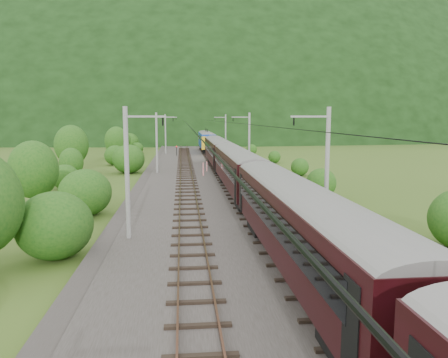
{
  "coord_description": "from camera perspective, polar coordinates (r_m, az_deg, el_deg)",
  "views": [
    {
      "loc": [
        -2.88,
        -26.51,
        7.63
      ],
      "look_at": [
        0.55,
        9.03,
        2.6
      ],
      "focal_mm": 35.0,
      "sensor_mm": 36.0,
      "label": 1
    }
  ],
  "objects": [
    {
      "name": "ground",
      "position": [
        27.74,
        0.67,
        -7.95
      ],
      "size": [
        600.0,
        600.0,
        0.0
      ],
      "primitive_type": "plane",
      "color": "#365119",
      "rests_on": "ground"
    },
    {
      "name": "railbed",
      "position": [
        37.39,
        -0.99,
        -3.52
      ],
      "size": [
        14.0,
        220.0,
        0.3
      ],
      "primitive_type": "cube",
      "color": "#38332D",
      "rests_on": "ground"
    },
    {
      "name": "track_left",
      "position": [
        37.23,
        -4.68,
        -3.25
      ],
      "size": [
        2.4,
        220.0,
        0.27
      ],
      "color": "brown",
      "rests_on": "railbed"
    },
    {
      "name": "track_right",
      "position": [
        37.6,
        2.67,
        -3.12
      ],
      "size": [
        2.4,
        220.0,
        0.27
      ],
      "color": "brown",
      "rests_on": "railbed"
    },
    {
      "name": "catenary_left",
      "position": [
        58.69,
        -8.71,
        4.87
      ],
      "size": [
        2.54,
        192.28,
        8.0
      ],
      "color": "gray",
      "rests_on": "railbed"
    },
    {
      "name": "catenary_right",
      "position": [
        59.29,
        3.24,
        4.98
      ],
      "size": [
        2.54,
        192.28,
        8.0
      ],
      "color": "gray",
      "rests_on": "railbed"
    },
    {
      "name": "overhead_wires",
      "position": [
        36.63,
        -1.01,
        7.19
      ],
      "size": [
        4.83,
        198.0,
        0.03
      ],
      "color": "black",
      "rests_on": "ground"
    },
    {
      "name": "mountain_main",
      "position": [
        286.63,
        -4.97,
        6.47
      ],
      "size": [
        504.0,
        360.0,
        244.0
      ],
      "primitive_type": "ellipsoid",
      "color": "black",
      "rests_on": "ground"
    },
    {
      "name": "mountain_ridge",
      "position": [
        346.97,
        -25.4,
        5.99
      ],
      "size": [
        336.0,
        280.0,
        132.0
      ],
      "primitive_type": "ellipsoid",
      "color": "black",
      "rests_on": "ground"
    },
    {
      "name": "train",
      "position": [
        30.5,
        4.51,
        0.09
      ],
      "size": [
        2.89,
        139.0,
        5.02
      ],
      "color": "black",
      "rests_on": "ground"
    },
    {
      "name": "hazard_post_near",
      "position": [
        55.22,
        -2.72,
        1.28
      ],
      "size": [
        0.18,
        0.18,
        1.71
      ],
      "primitive_type": "cylinder",
      "color": "red",
      "rests_on": "railbed"
    },
    {
      "name": "hazard_post_far",
      "position": [
        60.27,
        -2.25,
        1.68
      ],
      "size": [
        0.15,
        0.15,
        1.37
      ],
      "primitive_type": "cylinder",
      "color": "red",
      "rests_on": "railbed"
    },
    {
      "name": "signal",
      "position": [
        84.75,
        -6.21,
        3.77
      ],
      "size": [
        0.21,
        0.21,
        1.91
      ],
      "color": "black",
      "rests_on": "railbed"
    },
    {
      "name": "vegetation_left",
      "position": [
        49.47,
        -18.22,
        1.71
      ],
      "size": [
        12.73,
        149.68,
        6.64
      ],
      "color": "#194C14",
      "rests_on": "ground"
    },
    {
      "name": "vegetation_right",
      "position": [
        33.59,
        22.36,
        -3.45
      ],
      "size": [
        6.64,
        107.44,
        3.19
      ],
      "color": "#194C14",
      "rests_on": "ground"
    }
  ]
}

